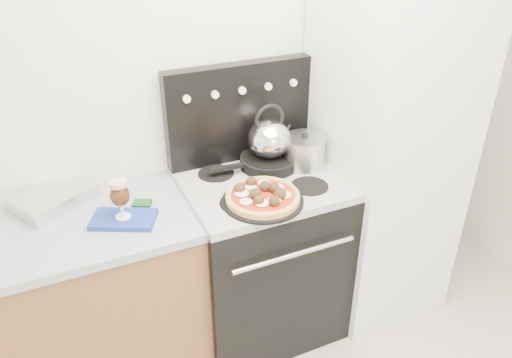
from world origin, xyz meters
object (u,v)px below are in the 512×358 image
stove_body (261,258)px  fridge (384,150)px  base_cabinet (40,320)px  skillet (269,161)px  tea_kettle (269,136)px  pizza (263,195)px  pizza_pan (263,201)px  beer_glass (120,199)px  stock_pot (304,153)px  oven_mitt (124,219)px

stove_body → fridge: size_ratio=0.46×
base_cabinet → skillet: 1.31m
base_cabinet → tea_kettle: (1.20, 0.09, 0.66)m
base_cabinet → pizza: bearing=-11.4°
pizza_pan → stove_body: bearing=66.2°
pizza → skillet: pizza is taller
pizza → stove_body: bearing=66.2°
fridge → beer_glass: 1.38m
stock_pot → skillet: bearing=156.3°
skillet → stock_pot: stock_pot is taller
base_cabinet → pizza: size_ratio=4.34×
tea_kettle → pizza_pan: bearing=-113.1°
fridge → pizza_pan: bearing=-168.7°
pizza → stock_pot: (0.33, 0.23, 0.04)m
stock_pot → pizza: bearing=-146.0°
base_cabinet → fridge: (1.80, -0.05, 0.52)m
pizza_pan → stock_pot: size_ratio=1.80×
oven_mitt → tea_kettle: bearing=12.0°
tea_kettle → stock_pot: tea_kettle is taller
stove_body → tea_kettle: bearing=50.8°
stove_body → beer_glass: beer_glass is taller
pizza → beer_glass: bearing=167.6°
base_cabinet → oven_mitt: oven_mitt is taller
pizza → skillet: 0.34m
stove_body → pizza_pan: pizza_pan is taller
beer_glass → base_cabinet: bearing=170.1°
base_cabinet → beer_glass: bearing=-9.9°
beer_glass → stock_pot: beer_glass is taller
stove_body → pizza_pan: 0.52m
beer_glass → pizza: size_ratio=0.54×
tea_kettle → skillet: bearing=7.3°
base_cabinet → tea_kettle: bearing=4.3°
fridge → stock_pot: fridge is taller
pizza_pan → tea_kettle: bearing=59.6°
oven_mitt → pizza: (0.60, -0.13, 0.04)m
stove_body → fridge: fridge is taller
stove_body → beer_glass: (-0.68, -0.05, 0.57)m
fridge → beer_glass: bearing=-179.0°
tea_kettle → stock_pot: (0.16, -0.07, -0.10)m
base_cabinet → pizza_pan: pizza_pan is taller
oven_mitt → beer_glass: bearing=0.0°
pizza → fridge: bearing=11.3°
oven_mitt → pizza_pan: size_ratio=0.73×
oven_mitt → skillet: skillet is taller
beer_glass → tea_kettle: tea_kettle is taller
oven_mitt → tea_kettle: size_ratio=1.14×
stove_body → beer_glass: bearing=-175.8°
base_cabinet → skillet: skillet is taller
skillet → tea_kettle: (-0.00, 0.00, 0.14)m
fridge → tea_kettle: bearing=167.0°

